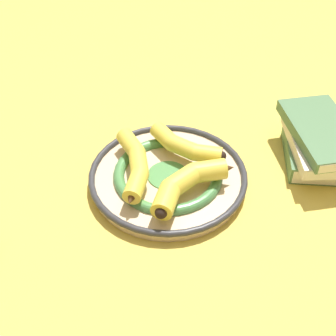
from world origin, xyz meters
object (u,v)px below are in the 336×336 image
Objects in this scene: banana_c at (183,145)px; book_stack at (319,144)px; banana_a at (188,182)px; decorative_bowl at (168,176)px; banana_b at (135,165)px.

book_stack reaches higher than banana_c.
book_stack is at bearing 160.97° from banana_a.
banana_c is at bearing 72.60° from decorative_bowl.
banana_a is at bearing -52.93° from banana_c.
banana_a is 0.11m from banana_b.
book_stack is at bearing 36.17° from banana_c.
decorative_bowl is at bearing -84.28° from banana_c.
decorative_bowl is 1.90× the size of banana_a.
banana_b is (-0.10, 0.03, -0.00)m from banana_a.
banana_b is 0.83× the size of book_stack.
banana_c is 0.27m from book_stack.
banana_a is 0.29m from book_stack.
banana_a is 0.11m from banana_c.
banana_c is 0.72× the size of book_stack.
banana_a is 0.83× the size of banana_b.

